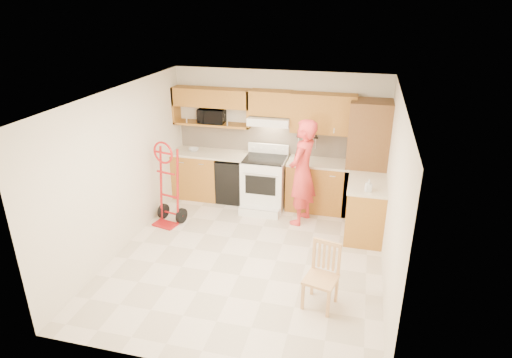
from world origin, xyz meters
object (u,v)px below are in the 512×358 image
at_px(range, 264,179).
at_px(microwave, 212,116).
at_px(hand_truck, 166,188).
at_px(dining_chair, 321,277).
at_px(person, 302,173).

bearing_deg(range, microwave, 162.75).
distance_m(microwave, hand_truck, 1.70).
relative_size(microwave, dining_chair, 0.57).
bearing_deg(person, range, -101.62).
xyz_separation_m(microwave, dining_chair, (2.45, -2.96, -1.19)).
height_order(hand_truck, dining_chair, hand_truck).
bearing_deg(person, hand_truck, -58.84).
xyz_separation_m(person, dining_chair, (0.59, -2.23, -0.50)).
bearing_deg(microwave, dining_chair, -53.02).
distance_m(hand_truck, dining_chair, 3.27).
distance_m(microwave, dining_chair, 4.03).
height_order(person, hand_truck, person).
relative_size(person, hand_truck, 1.38).
xyz_separation_m(range, dining_chair, (1.36, -2.62, -0.14)).
bearing_deg(dining_chair, microwave, 142.87).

